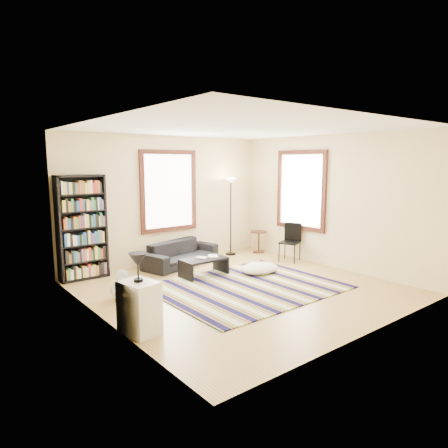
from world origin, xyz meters
TOP-DOWN VIEW (x-y plane):
  - floor at (0.00, 0.00)m, footprint 5.00×5.00m
  - ceiling at (0.00, 0.00)m, footprint 5.00×5.00m
  - wall_back at (0.00, 2.55)m, footprint 5.00×0.10m
  - wall_front at (0.00, -2.55)m, footprint 5.00×0.10m
  - wall_left at (-2.55, 0.00)m, footprint 0.10×5.00m
  - wall_right at (2.55, 0.00)m, footprint 0.10×5.00m
  - window_back at (0.00, 2.47)m, footprint 1.20×0.06m
  - window_right at (2.47, 0.80)m, footprint 0.06×1.20m
  - rug at (0.11, -0.04)m, footprint 3.13×2.51m
  - sofa at (0.02, 2.05)m, footprint 1.15×1.92m
  - bookshelf at (-2.00, 2.32)m, footprint 0.90×0.30m
  - coffee_table at (-0.09, 1.03)m, footprint 1.01×0.76m
  - book_a at (-0.19, 1.03)m, footprint 0.26×0.23m
  - book_b at (0.06, 1.08)m, footprint 0.29×0.31m
  - floor_cushion at (0.92, 0.50)m, footprint 0.98×0.85m
  - floor_lamp at (1.51, 2.15)m, footprint 0.31×0.31m
  - side_table at (2.20, 1.88)m, footprint 0.52×0.52m
  - folding_chair at (2.15, 0.81)m, footprint 0.54×0.53m
  - white_cabinet at (-2.30, -0.61)m, footprint 0.47×0.56m
  - table_lamp at (-2.30, -0.61)m, footprint 0.27×0.27m
  - dog at (-1.95, 0.74)m, footprint 0.55×0.64m

SIDE VIEW (x-z plane):
  - floor at x=0.00m, z-range -0.10..0.00m
  - rug at x=0.11m, z-range 0.00..0.02m
  - floor_cushion at x=0.92m, z-range 0.00..0.21m
  - coffee_table at x=-0.09m, z-range 0.00..0.36m
  - sofa at x=0.02m, z-range 0.00..0.53m
  - side_table at x=2.20m, z-range 0.00..0.54m
  - dog at x=-1.95m, z-range 0.00..0.54m
  - white_cabinet at x=-2.30m, z-range 0.00..0.70m
  - book_b at x=0.06m, z-range 0.36..0.38m
  - book_a at x=-0.19m, z-range 0.36..0.38m
  - folding_chair at x=2.15m, z-range 0.00..0.86m
  - table_lamp at x=-2.30m, z-range 0.70..1.08m
  - floor_lamp at x=1.51m, z-range 0.00..1.86m
  - bookshelf at x=-2.00m, z-range 0.00..2.00m
  - wall_back at x=0.00m, z-range 0.00..2.80m
  - wall_front at x=0.00m, z-range 0.00..2.80m
  - wall_left at x=-2.55m, z-range 0.00..2.80m
  - wall_right at x=2.55m, z-range 0.00..2.80m
  - window_back at x=0.00m, z-range 0.80..2.40m
  - window_right at x=2.47m, z-range 0.80..2.40m
  - ceiling at x=0.00m, z-range 2.80..2.90m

